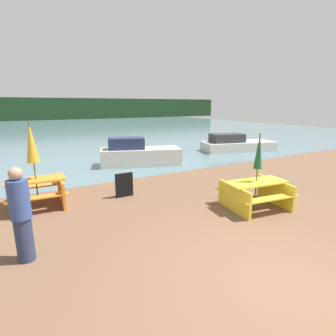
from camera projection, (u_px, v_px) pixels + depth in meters
The scene contains 11 objects.
ground_plane at pixel (279, 284), 4.17m from camera, with size 60.00×60.00×0.00m, color brown.
water at pixel (49, 129), 30.97m from camera, with size 60.00×50.00×0.00m.
far_treeline at pixel (35, 109), 47.33m from camera, with size 80.00×1.60×4.00m.
picnic_table_yellow at pixel (255, 192), 7.21m from camera, with size 1.87×1.60×0.75m.
picnic_table_orange at pixel (37, 190), 7.26m from camera, with size 1.56×1.44×0.80m.
umbrella_darkgreen at pixel (259, 152), 6.95m from camera, with size 0.22×0.22×2.06m.
umbrella_gold at pixel (31, 143), 6.95m from camera, with size 0.32×0.32×2.34m.
boat at pixel (139, 154), 12.32m from camera, with size 3.92×2.45×1.31m.
boat_second at pixel (236, 144), 16.17m from camera, with size 4.71×2.74×1.07m.
person at pixel (21, 215), 4.63m from camera, with size 0.35×0.35×1.76m.
signboard at pixel (124, 185), 8.07m from camera, with size 0.55×0.08×0.75m.
Camera 1 is at (-3.34, -2.25, 2.79)m, focal length 28.00 mm.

